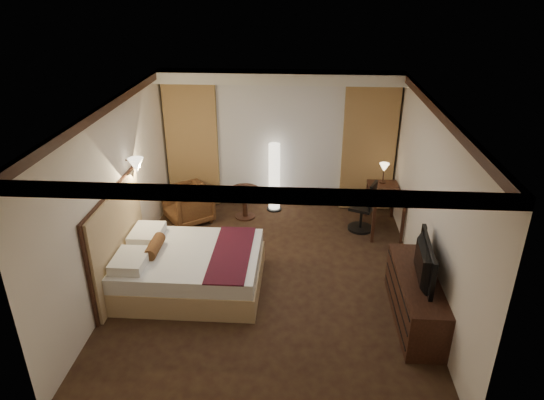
# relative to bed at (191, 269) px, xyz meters

# --- Properties ---
(floor) EXTENTS (4.50, 5.50, 0.01)m
(floor) POSITION_rel_bed_xyz_m (1.16, 0.29, -0.30)
(floor) COLOR black
(floor) RESTS_ON ground
(ceiling) EXTENTS (4.50, 5.50, 0.01)m
(ceiling) POSITION_rel_bed_xyz_m (1.16, 0.29, 2.40)
(ceiling) COLOR white
(ceiling) RESTS_ON back_wall
(back_wall) EXTENTS (4.50, 0.02, 2.70)m
(back_wall) POSITION_rel_bed_xyz_m (1.16, 3.04, 1.05)
(back_wall) COLOR silver
(back_wall) RESTS_ON floor
(left_wall) EXTENTS (0.02, 5.50, 2.70)m
(left_wall) POSITION_rel_bed_xyz_m (-1.09, 0.29, 1.05)
(left_wall) COLOR silver
(left_wall) RESTS_ON floor
(right_wall) EXTENTS (0.02, 5.50, 2.70)m
(right_wall) POSITION_rel_bed_xyz_m (3.41, 0.29, 1.05)
(right_wall) COLOR silver
(right_wall) RESTS_ON floor
(crown_molding) EXTENTS (4.50, 5.50, 0.12)m
(crown_molding) POSITION_rel_bed_xyz_m (1.16, 0.29, 2.34)
(crown_molding) COLOR black
(crown_molding) RESTS_ON ceiling
(soffit) EXTENTS (4.50, 0.50, 0.20)m
(soffit) POSITION_rel_bed_xyz_m (1.16, 2.79, 2.30)
(soffit) COLOR white
(soffit) RESTS_ON ceiling
(curtain_sheer) EXTENTS (2.48, 0.04, 2.45)m
(curtain_sheer) POSITION_rel_bed_xyz_m (1.16, 2.96, 0.95)
(curtain_sheer) COLOR silver
(curtain_sheer) RESTS_ON back_wall
(curtain_left_drape) EXTENTS (1.00, 0.14, 2.45)m
(curtain_left_drape) POSITION_rel_bed_xyz_m (-0.54, 2.90, 0.95)
(curtain_left_drape) COLOR tan
(curtain_left_drape) RESTS_ON back_wall
(curtain_right_drape) EXTENTS (1.00, 0.14, 2.45)m
(curtain_right_drape) POSITION_rel_bed_xyz_m (2.86, 2.90, 0.95)
(curtain_right_drape) COLOR tan
(curtain_right_drape) RESTS_ON back_wall
(wall_sconce) EXTENTS (0.24, 0.24, 0.24)m
(wall_sconce) POSITION_rel_bed_xyz_m (-0.93, 0.80, 1.32)
(wall_sconce) COLOR white
(wall_sconce) RESTS_ON left_wall
(bed) EXTENTS (2.06, 1.61, 0.60)m
(bed) POSITION_rel_bed_xyz_m (0.00, 0.00, 0.00)
(bed) COLOR white
(bed) RESTS_ON floor
(headboard) EXTENTS (0.12, 1.91, 1.50)m
(headboard) POSITION_rel_bed_xyz_m (-1.04, -0.00, 0.45)
(headboard) COLOR tan
(headboard) RESTS_ON floor
(armchair) EXTENTS (1.01, 1.02, 0.77)m
(armchair) POSITION_rel_bed_xyz_m (-0.51, 2.10, 0.08)
(armchair) COLOR #4F2B17
(armchair) RESTS_ON floor
(side_table) EXTENTS (0.54, 0.54, 0.60)m
(side_table) POSITION_rel_bed_xyz_m (0.53, 2.35, -0.00)
(side_table) COLOR black
(side_table) RESTS_ON floor
(floor_lamp) EXTENTS (0.29, 0.29, 1.39)m
(floor_lamp) POSITION_rel_bed_xyz_m (1.07, 2.72, 0.39)
(floor_lamp) COLOR white
(floor_lamp) RESTS_ON floor
(desk) EXTENTS (0.55, 1.11, 0.75)m
(desk) POSITION_rel_bed_xyz_m (3.11, 2.04, 0.07)
(desk) COLOR black
(desk) RESTS_ON floor
(desk_lamp) EXTENTS (0.18, 0.18, 0.34)m
(desk_lamp) POSITION_rel_bed_xyz_m (3.11, 2.45, 0.62)
(desk_lamp) COLOR #FFD899
(desk_lamp) RESTS_ON desk
(office_chair) EXTENTS (0.60, 0.60, 0.96)m
(office_chair) POSITION_rel_bed_xyz_m (2.71, 1.99, 0.18)
(office_chair) COLOR black
(office_chair) RESTS_ON floor
(dresser) EXTENTS (0.50, 1.73, 0.67)m
(dresser) POSITION_rel_bed_xyz_m (3.16, -0.55, 0.03)
(dresser) COLOR black
(dresser) RESTS_ON floor
(television) EXTENTS (0.68, 1.09, 0.14)m
(television) POSITION_rel_bed_xyz_m (3.13, -0.55, 0.67)
(television) COLOR black
(television) RESTS_ON dresser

